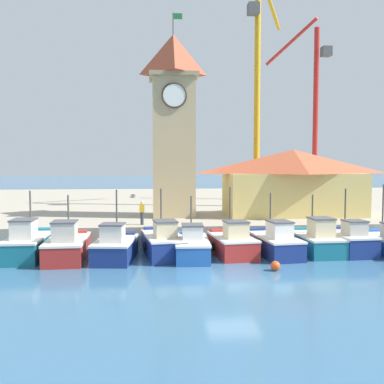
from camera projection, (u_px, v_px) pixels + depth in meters
name	position (u px, v px, depth m)	size (l,w,h in m)	color
ground_plane	(233.00, 278.00, 21.81)	(300.00, 300.00, 0.00)	#386689
quay_wharf	(188.00, 206.00, 49.55)	(120.00, 40.00, 1.35)	#A89E89
fishing_boat_far_left	(28.00, 244.00, 26.19)	(2.16, 5.07, 3.91)	#196B7F
fishing_boat_left_outer	(67.00, 246.00, 25.68)	(2.35, 4.86, 3.69)	#AD2823
fishing_boat_left_inner	(115.00, 247.00, 25.68)	(2.55, 4.49, 4.00)	navy
fishing_boat_mid_left	(163.00, 243.00, 26.73)	(2.73, 5.27, 3.99)	navy
fishing_boat_center	(192.00, 246.00, 26.11)	(2.14, 4.62, 3.60)	#2356A8
fishing_boat_mid_right	(232.00, 243.00, 26.88)	(2.61, 4.44, 4.12)	#AD2823
fishing_boat_right_inner	(274.00, 243.00, 27.09)	(2.53, 5.26, 3.72)	navy
fishing_boat_right_outer	(316.00, 241.00, 27.58)	(2.36, 4.74, 3.58)	#196B7F
fishing_boat_far_right	(349.00, 241.00, 27.57)	(2.23, 4.23, 3.95)	navy
clock_tower	(173.00, 121.00, 34.70)	(3.69, 3.69, 15.58)	tan
warehouse_right	(293.00, 182.00, 35.71)	(10.98, 5.43, 5.21)	tan
port_crane_near	(313.00, 132.00, 49.12)	(5.16, 8.19, 19.79)	maroon
port_crane_far	(257.00, 116.00, 42.25)	(4.92, 7.23, 22.29)	#976E11
mooring_buoy	(275.00, 266.00, 23.21)	(0.51, 0.51, 0.51)	#E54C19
dock_worker_near_tower	(142.00, 212.00, 30.31)	(0.34, 0.22, 1.62)	#33333D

